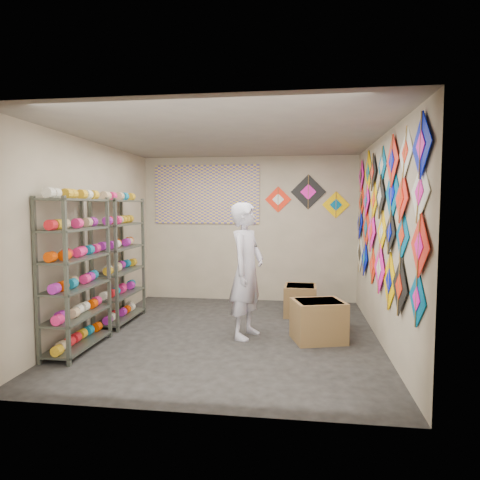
# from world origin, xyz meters

# --- Properties ---
(ground) EXTENTS (4.50, 4.50, 0.00)m
(ground) POSITION_xyz_m (0.00, 0.00, 0.00)
(ground) COLOR black
(room_walls) EXTENTS (4.50, 4.50, 4.50)m
(room_walls) POSITION_xyz_m (0.00, 0.00, 1.64)
(room_walls) COLOR tan
(room_walls) RESTS_ON ground
(shelf_rack_front) EXTENTS (0.40, 1.10, 1.90)m
(shelf_rack_front) POSITION_xyz_m (-1.78, -0.85, 0.95)
(shelf_rack_front) COLOR #4C5147
(shelf_rack_front) RESTS_ON ground
(shelf_rack_back) EXTENTS (0.40, 1.10, 1.90)m
(shelf_rack_back) POSITION_xyz_m (-1.78, 0.45, 0.95)
(shelf_rack_back) COLOR #4C5147
(shelf_rack_back) RESTS_ON ground
(string_spools) EXTENTS (0.12, 2.36, 0.12)m
(string_spools) POSITION_xyz_m (-1.78, -0.20, 1.05)
(string_spools) COLOR #FF2475
(string_spools) RESTS_ON ground
(kite_wall_display) EXTENTS (0.05, 4.32, 2.08)m
(kite_wall_display) POSITION_xyz_m (1.98, 0.04, 1.62)
(kite_wall_display) COLOR #005A8A
(kite_wall_display) RESTS_ON room_walls
(back_wall_kites) EXTENTS (1.54, 0.02, 0.81)m
(back_wall_kites) POSITION_xyz_m (1.09, 2.24, 1.94)
(back_wall_kites) COLOR #FF290F
(back_wall_kites) RESTS_ON room_walls
(poster) EXTENTS (2.00, 0.01, 1.10)m
(poster) POSITION_xyz_m (-0.80, 2.23, 2.00)
(poster) COLOR #4F479B
(poster) RESTS_ON room_walls
(shopkeeper) EXTENTS (0.92, 0.82, 1.83)m
(shopkeeper) POSITION_xyz_m (0.24, -0.03, 0.92)
(shopkeeper) COLOR silver
(shopkeeper) RESTS_ON ground
(carton_a) EXTENTS (0.77, 0.70, 0.54)m
(carton_a) POSITION_xyz_m (1.20, -0.09, 0.27)
(carton_a) COLOR olive
(carton_a) RESTS_ON ground
(carton_b) EXTENTS (0.62, 0.56, 0.41)m
(carton_b) POSITION_xyz_m (1.32, 0.47, 0.21)
(carton_b) COLOR olive
(carton_b) RESTS_ON ground
(carton_c) EXTENTS (0.53, 0.58, 0.49)m
(carton_c) POSITION_xyz_m (0.97, 1.22, 0.25)
(carton_c) COLOR olive
(carton_c) RESTS_ON ground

